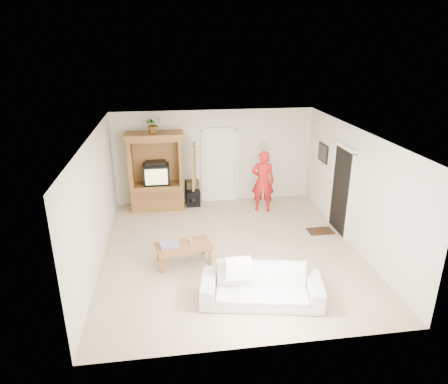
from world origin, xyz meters
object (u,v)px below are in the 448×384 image
object	(u,v)px
armoire	(158,176)
sofa	(261,286)
coffee_table	(184,247)
man	(263,181)

from	to	relation	value
armoire	sofa	size ratio (longest dim) A/B	1.00
sofa	coffee_table	bearing A→B (deg)	141.15
armoire	coffee_table	world-z (taller)	armoire
coffee_table	armoire	bearing A→B (deg)	89.37
armoire	sofa	bearing A→B (deg)	-68.28
man	coffee_table	xyz separation A→B (m)	(-2.24, -2.46, -0.47)
armoire	coffee_table	xyz separation A→B (m)	(0.53, -3.05, -0.54)
armoire	man	distance (m)	2.83
man	coffee_table	bearing A→B (deg)	62.39
sofa	man	bearing A→B (deg)	87.22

